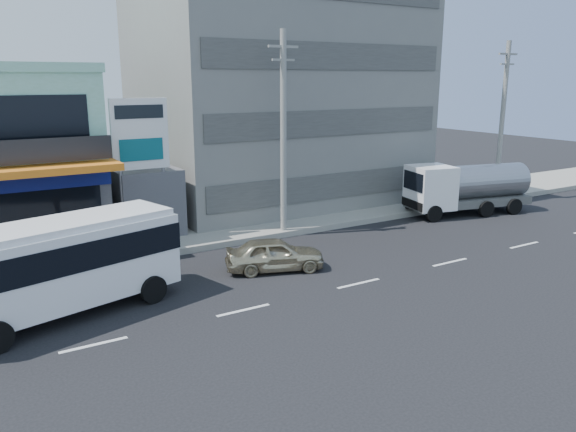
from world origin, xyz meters
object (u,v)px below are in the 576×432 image
object	(u,v)px
billboard	(140,142)
utility_pole_far	(502,121)
motorcycle_rider	(79,255)
utility_pole_near	(283,133)
satellite_dish	(141,166)
tanker_truck	(464,187)
concrete_building	(276,91)
sedan	(275,254)
minibus	(61,260)

from	to	relation	value
billboard	utility_pole_far	bearing A→B (deg)	-4.57
motorcycle_rider	utility_pole_near	bearing A→B (deg)	3.43
satellite_dish	tanker_truck	size ratio (longest dim) A/B	0.19
utility_pole_near	utility_pole_far	bearing A→B (deg)	0.00
tanker_truck	satellite_dish	bearing A→B (deg)	163.94
satellite_dish	concrete_building	bearing A→B (deg)	21.80
tanker_truck	sedan	bearing A→B (deg)	-168.52
utility_pole_near	satellite_dish	bearing A→B (deg)	149.04
concrete_building	utility_pole_far	distance (m)	14.32
satellite_dish	sedan	bearing A→B (deg)	-69.30
concrete_building	utility_pole_far	bearing A→B (deg)	-32.35
utility_pole_far	minibus	xyz separation A→B (m)	(-27.28, -4.63, -3.22)
concrete_building	satellite_dish	size ratio (longest dim) A/B	10.67
satellite_dish	utility_pole_far	bearing A→B (deg)	-9.29
sedan	motorcycle_rider	distance (m)	7.94
sedan	tanker_truck	world-z (taller)	tanker_truck
billboard	utility_pole_near	bearing A→B (deg)	-15.48
concrete_building	tanker_truck	xyz separation A→B (m)	(7.41, -9.01, -5.42)
concrete_building	minibus	bearing A→B (deg)	-141.33
utility_pole_far	minibus	size ratio (longest dim) A/B	1.23
concrete_building	motorcycle_rider	size ratio (longest dim) A/B	6.63
utility_pole_near	sedan	bearing A→B (deg)	-124.66
utility_pole_near	minibus	distance (m)	12.61
minibus	satellite_dish	bearing A→B (deg)	57.31
utility_pole_near	tanker_truck	bearing A→B (deg)	-7.05
sedan	concrete_building	bearing A→B (deg)	-10.87
utility_pole_far	billboard	bearing A→B (deg)	175.43
billboard	motorcycle_rider	xyz separation A→B (m)	(-3.50, -2.40, -4.13)
minibus	motorcycle_rider	distance (m)	4.38
motorcycle_rider	utility_pole_far	bearing A→B (deg)	1.32
sedan	tanker_truck	bearing A→B (deg)	-59.00
minibus	utility_pole_near	bearing A→B (deg)	22.31
concrete_building	satellite_dish	bearing A→B (deg)	-158.20
motorcycle_rider	minibus	bearing A→B (deg)	-107.62
utility_pole_near	tanker_truck	size ratio (longest dim) A/B	1.29
billboard	tanker_truck	distance (m)	18.50
utility_pole_near	sedan	world-z (taller)	utility_pole_near
billboard	sedan	bearing A→B (deg)	-60.31
concrete_building	tanker_truck	bearing A→B (deg)	-50.57
concrete_building	satellite_dish	xyz separation A→B (m)	(-10.00, -4.00, -3.42)
satellite_dish	minibus	xyz separation A→B (m)	(-5.28, -8.23, -1.64)
billboard	utility_pole_far	xyz separation A→B (m)	(22.50, -1.80, 0.22)
utility_pole_near	tanker_truck	distance (m)	12.04
billboard	utility_pole_near	distance (m)	6.75
satellite_dish	minibus	bearing A→B (deg)	-122.69
sedan	tanker_truck	xyz separation A→B (m)	(14.41, 2.93, 0.89)
minibus	sedan	xyz separation A→B (m)	(8.28, 0.29, -1.24)
satellite_dish	motorcycle_rider	bearing A→B (deg)	-133.60
concrete_building	utility_pole_near	bearing A→B (deg)	-117.76
concrete_building	minibus	distance (m)	20.21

